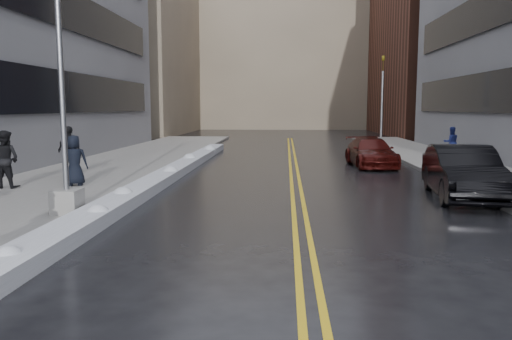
# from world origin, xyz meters

# --- Properties ---
(ground) EXTENTS (160.00, 160.00, 0.00)m
(ground) POSITION_xyz_m (0.00, 0.00, 0.00)
(ground) COLOR black
(ground) RESTS_ON ground
(sidewalk_west) EXTENTS (5.50, 50.00, 0.15)m
(sidewalk_west) POSITION_xyz_m (-5.75, 10.00, 0.07)
(sidewalk_west) COLOR gray
(sidewalk_west) RESTS_ON ground
(sidewalk_east) EXTENTS (4.00, 50.00, 0.15)m
(sidewalk_east) POSITION_xyz_m (10.00, 10.00, 0.07)
(sidewalk_east) COLOR gray
(sidewalk_east) RESTS_ON ground
(lane_line_left) EXTENTS (0.12, 50.00, 0.01)m
(lane_line_left) POSITION_xyz_m (2.35, 10.00, 0.00)
(lane_line_left) COLOR gold
(lane_line_left) RESTS_ON ground
(lane_line_right) EXTENTS (0.12, 50.00, 0.01)m
(lane_line_right) POSITION_xyz_m (2.65, 10.00, 0.00)
(lane_line_right) COLOR gold
(lane_line_right) RESTS_ON ground
(snow_ridge) EXTENTS (0.90, 30.00, 0.34)m
(snow_ridge) POSITION_xyz_m (-2.45, 8.00, 0.17)
(snow_ridge) COLOR silver
(snow_ridge) RESTS_ON ground
(building_west_far) EXTENTS (14.00, 22.00, 18.00)m
(building_west_far) POSITION_xyz_m (-15.50, 44.00, 9.00)
(building_west_far) COLOR gray
(building_west_far) RESTS_ON ground
(building_far) EXTENTS (36.00, 16.00, 22.00)m
(building_far) POSITION_xyz_m (2.00, 60.00, 11.00)
(building_far) COLOR gray
(building_far) RESTS_ON ground
(lamppost) EXTENTS (0.65, 0.65, 7.62)m
(lamppost) POSITION_xyz_m (-3.30, 2.00, 2.53)
(lamppost) COLOR gray
(lamppost) RESTS_ON sidewalk_west
(fire_hydrant) EXTENTS (0.26, 0.26, 0.73)m
(fire_hydrant) POSITION_xyz_m (9.00, 10.00, 0.55)
(fire_hydrant) COLOR maroon
(fire_hydrant) RESTS_ON sidewalk_east
(traffic_signal) EXTENTS (0.16, 0.20, 6.00)m
(traffic_signal) POSITION_xyz_m (8.50, 24.00, 3.40)
(traffic_signal) COLOR gray
(traffic_signal) RESTS_ON sidewalk_east
(pedestrian_b) EXTENTS (0.99, 0.81, 1.88)m
(pedestrian_b) POSITION_xyz_m (-7.00, 5.73, 1.09)
(pedestrian_b) COLOR black
(pedestrian_b) RESTS_ON sidewalk_west
(pedestrian_c) EXTENTS (0.94, 0.72, 1.71)m
(pedestrian_c) POSITION_xyz_m (-4.96, 6.35, 1.00)
(pedestrian_c) COLOR black
(pedestrian_c) RESTS_ON sidewalk_west
(pedestrian_d) EXTENTS (1.21, 0.87, 1.91)m
(pedestrian_d) POSITION_xyz_m (-6.15, 8.67, 1.11)
(pedestrian_d) COLOR black
(pedestrian_d) RESTS_ON sidewalk_west
(pedestrian_east) EXTENTS (0.78, 0.61, 1.61)m
(pedestrian_east) POSITION_xyz_m (10.79, 16.75, 0.95)
(pedestrian_east) COLOR navy
(pedestrian_east) RESTS_ON sidewalk_east
(car_black) EXTENTS (2.27, 5.08, 1.62)m
(car_black) POSITION_xyz_m (7.50, 5.44, 0.81)
(car_black) COLOR black
(car_black) RESTS_ON ground
(car_maroon) EXTENTS (2.14, 4.71, 1.34)m
(car_maroon) POSITION_xyz_m (6.14, 13.79, 0.67)
(car_maroon) COLOR #360A08
(car_maroon) RESTS_ON ground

